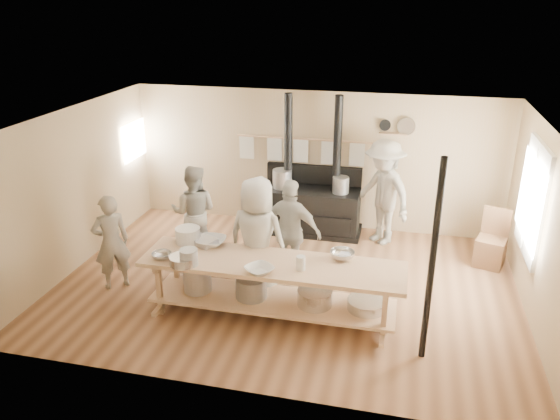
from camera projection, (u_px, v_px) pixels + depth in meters
The scene contains 24 objects.
ground at pixel (286, 285), 8.52m from camera, with size 7.00×7.00×0.00m, color brown.
room_shell at pixel (287, 187), 7.92m from camera, with size 7.00×7.00×7.00m.
window_right at pixel (533, 200), 7.77m from camera, with size 0.09×1.50×1.65m.
left_opening at pixel (134, 141), 10.47m from camera, with size 0.00×0.90×0.90m.
stove at pixel (311, 206), 10.24m from camera, with size 1.90×0.75×2.60m.
towel_rail at pixel (315, 148), 10.11m from camera, with size 3.00×0.04×0.47m.
back_wall_shelf at pixel (397, 128), 9.66m from camera, with size 0.63×0.14×0.32m.
prep_table at pixel (272, 283), 7.52m from camera, with size 3.60×0.90×0.85m.
support_post at pixel (432, 264), 6.38m from camera, with size 0.08×0.08×2.60m, color black.
cook_far_left at pixel (111, 242), 8.21m from camera, with size 0.55×0.36×1.50m, color #9F9B8D.
cook_left at pixel (194, 212), 9.17m from camera, with size 0.79×0.62×1.63m, color #9F9B8D.
cook_center at pixel (257, 239), 7.92m from camera, with size 0.91×0.59×1.85m, color #9F9B8D.
cook_right at pixel (291, 231), 8.39m from camera, with size 0.97×0.40×1.66m, color #9F9B8D.
cook_by_window at pixel (383, 192), 9.65m from camera, with size 1.24×0.71×1.92m, color #9F9B8D.
chair at pixel (490, 249), 9.05m from camera, with size 0.57×0.57×0.96m.
bowl_white_a at pixel (211, 241), 7.88m from camera, with size 0.42×0.42×0.10m, color white.
bowl_steel_a at pixel (162, 256), 7.48m from camera, with size 0.27×0.27×0.09m, color silver.
bowl_white_b at pixel (259, 270), 7.10m from camera, with size 0.35×0.35×0.09m, color white.
bowl_steel_b at pixel (342, 255), 7.48m from camera, with size 0.34×0.34×0.11m, color silver.
roasting_pan at pixel (202, 241), 7.91m from camera, with size 0.41×0.27×0.09m, color #B2B2B7.
mixing_bowl_large at pixel (183, 260), 7.32m from camera, with size 0.38×0.38×0.12m, color silver.
bucket_galv at pixel (189, 257), 7.28m from camera, with size 0.24×0.24×0.23m, color gray.
deep_bowl_enamel at pixel (188, 235), 7.93m from camera, with size 0.36×0.36×0.23m, color white.
pitcher at pixel (301, 263), 7.16m from camera, with size 0.12×0.12×0.19m, color white.
Camera 1 is at (1.61, -7.30, 4.26)m, focal length 35.00 mm.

